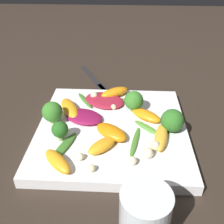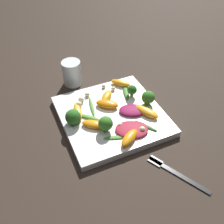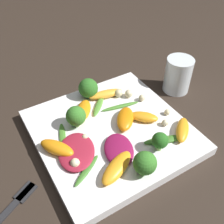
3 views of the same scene
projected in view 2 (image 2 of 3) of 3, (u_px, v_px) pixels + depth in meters
name	position (u px, v px, depth m)	size (l,w,h in m)	color
ground_plane	(112.00, 118.00, 0.78)	(2.40, 2.40, 0.00)	#2D231C
plate	(112.00, 116.00, 0.78)	(0.29, 0.29, 0.02)	white
drinking_glass	(72.00, 73.00, 0.88)	(0.06, 0.06, 0.08)	white
fork	(172.00, 170.00, 0.64)	(0.09, 0.15, 0.01)	#262628
radicchio_leaf_0	(132.00, 129.00, 0.71)	(0.11, 0.10, 0.01)	maroon
radicchio_leaf_1	(132.00, 110.00, 0.77)	(0.09, 0.08, 0.01)	maroon
orange_segment_0	(93.00, 124.00, 0.72)	(0.07, 0.06, 0.02)	orange
orange_segment_1	(121.00, 83.00, 0.86)	(0.06, 0.07, 0.02)	orange
orange_segment_2	(129.00, 138.00, 0.68)	(0.07, 0.06, 0.02)	orange
orange_segment_3	(147.00, 112.00, 0.76)	(0.06, 0.08, 0.02)	orange
orange_segment_4	(107.00, 104.00, 0.78)	(0.07, 0.07, 0.02)	orange
orange_segment_5	(107.00, 96.00, 0.81)	(0.06, 0.06, 0.02)	orange
orange_segment_6	(78.00, 111.00, 0.76)	(0.04, 0.08, 0.02)	#FCAD33
broccoli_floret_0	(148.00, 98.00, 0.78)	(0.04, 0.04, 0.05)	#84AD5B
broccoli_floret_1	(73.00, 117.00, 0.72)	(0.04, 0.04, 0.04)	#84AD5B
broccoli_floret_2	(132.00, 90.00, 0.81)	(0.03, 0.03, 0.04)	#7A9E51
broccoli_floret_3	(106.00, 124.00, 0.70)	(0.04, 0.04, 0.05)	#7A9E51
arugula_sprig_0	(126.00, 92.00, 0.84)	(0.04, 0.09, 0.01)	#3D7528
arugula_sprig_1	(116.00, 137.00, 0.70)	(0.07, 0.03, 0.00)	#47842D
arugula_sprig_2	(146.00, 126.00, 0.73)	(0.05, 0.07, 0.01)	#3D7528
arugula_sprig_3	(88.00, 117.00, 0.75)	(0.06, 0.06, 0.01)	#518E33
arugula_sprig_4	(92.00, 106.00, 0.79)	(0.03, 0.09, 0.01)	#47842D
macadamia_nut_0	(121.00, 124.00, 0.73)	(0.01, 0.01, 0.01)	beige
macadamia_nut_1	(87.00, 94.00, 0.82)	(0.01, 0.01, 0.01)	beige
macadamia_nut_2	(79.00, 105.00, 0.78)	(0.02, 0.02, 0.02)	beige
macadamia_nut_3	(142.00, 129.00, 0.71)	(0.02, 0.02, 0.02)	beige
macadamia_nut_4	(113.00, 89.00, 0.84)	(0.01, 0.01, 0.01)	beige
macadamia_nut_5	(104.00, 86.00, 0.85)	(0.01, 0.01, 0.01)	beige
macadamia_nut_6	(81.00, 100.00, 0.80)	(0.02, 0.02, 0.02)	beige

